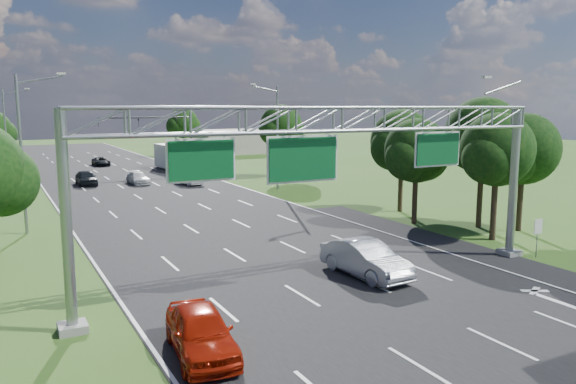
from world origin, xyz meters
TOP-DOWN VIEW (x-y plane):
  - ground at (0.00, 30.00)m, footprint 220.00×220.00m
  - road at (0.00, 30.00)m, footprint 18.00×180.00m
  - road_flare at (10.20, 14.00)m, footprint 3.00×30.00m
  - sign_gantry at (0.33, 12.00)m, footprint 23.50×1.00m
  - regulatory_sign at (12.40, 10.98)m, footprint 0.60×0.08m
  - traffic_signal at (7.48, 65.00)m, footprint 12.21×0.24m
  - streetlight_l_near at (-11.30, 30.00)m, footprint 2.97×0.22m
  - streetlight_l_far at (-11.30, 65.00)m, footprint 2.97×0.22m
  - streetlight_r_mid at (11.30, 40.00)m, footprint 2.97×0.22m
  - tree_cluster_right at (14.80, 19.19)m, footprint 9.91×14.60m
  - tree_verge_rd at (16.08, 48.04)m, footprint 5.76×4.80m
  - tree_verge_re at (14.08, 78.04)m, footprint 5.76×4.80m
  - building_right at (24.00, 82.00)m, footprint 12.00×9.00m
  - red_coupe at (-7.52, 8.03)m, footprint 2.43×4.84m
  - silver_sedan at (2.29, 12.56)m, footprint 2.17×5.26m
  - car_queue_a at (0.25, 50.16)m, footprint 1.90×4.33m
  - car_queue_b at (0.05, 70.86)m, footprint 2.02×4.24m
  - car_queue_c at (-4.70, 51.67)m, footprint 1.82×4.50m
  - car_queue_d at (4.86, 47.20)m, footprint 1.98×4.34m
  - box_truck at (7.40, 61.61)m, footprint 2.87×8.48m

SIDE VIEW (x-z plane):
  - ground at x=0.00m, z-range 0.00..0.00m
  - road at x=0.00m, z-range -0.01..0.01m
  - road_flare at x=10.20m, z-range -0.01..0.01m
  - car_queue_b at x=0.05m, z-range 0.00..1.17m
  - car_queue_a at x=0.25m, z-range 0.00..1.24m
  - car_queue_d at x=4.86m, z-range 0.00..1.38m
  - car_queue_c at x=-4.70m, z-range 0.00..1.53m
  - red_coupe at x=-7.52m, z-range 0.00..1.58m
  - silver_sedan at x=2.29m, z-range 0.00..1.69m
  - regulatory_sign at x=12.40m, z-range 0.46..2.56m
  - box_truck at x=7.40m, z-range -0.06..3.09m
  - building_right at x=24.00m, z-range 0.00..4.00m
  - traffic_signal at x=7.48m, z-range 1.67..8.67m
  - tree_verge_re at x=14.08m, z-range 1.28..9.12m
  - tree_cluster_right at x=14.80m, z-range 0.97..9.65m
  - streetlight_l_near at x=-11.30m, z-range 0.50..10.66m
  - streetlight_l_far at x=-11.30m, z-range 0.50..10.66m
  - streetlight_r_mid at x=11.30m, z-range 0.50..10.66m
  - tree_verge_rd at x=16.08m, z-range 1.49..9.77m
  - sign_gantry at x=0.33m, z-range 2.11..11.67m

